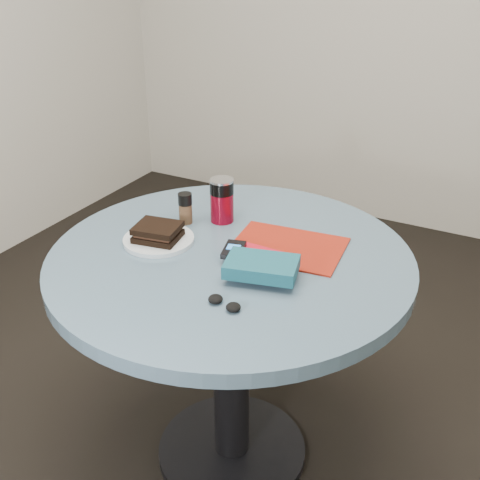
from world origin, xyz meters
The scene contains 11 objects.
ground centered at (0.00, 0.00, 0.00)m, with size 4.00×4.00×0.00m, color black.
table centered at (0.00, 0.00, 0.59)m, with size 1.00×1.00×0.75m.
plate centered at (-0.21, -0.03, 0.76)m, with size 0.20×0.20×0.01m, color silver.
sandwich centered at (-0.21, -0.04, 0.78)m, with size 0.14×0.12×0.04m.
soda_can centered at (-0.12, 0.17, 0.82)m, with size 0.07×0.07×0.13m.
pepper_grinder centered at (-0.21, 0.11, 0.80)m, with size 0.04×0.04×0.10m.
magazine centered at (0.12, 0.11, 0.75)m, with size 0.30×0.23×0.01m, color maroon.
red_book centered at (0.10, -0.01, 0.76)m, with size 0.16×0.11×0.01m, color #B50E20.
novel centered at (0.13, -0.08, 0.79)m, with size 0.18×0.12×0.03m, color #114555.
mp3_player centered at (0.02, -0.02, 0.78)m, with size 0.07×0.10×0.02m.
headphones centered at (0.11, -0.23, 0.76)m, with size 0.10×0.05×0.02m.
Camera 1 is at (0.70, -1.26, 1.54)m, focal length 45.00 mm.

